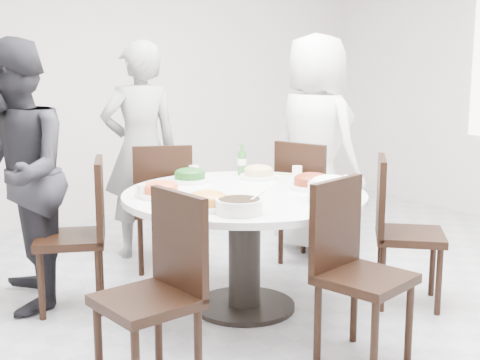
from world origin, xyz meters
TOP-DOWN VIEW (x-y plane):
  - floor at (0.00, 0.00)m, footprint 6.00×6.00m
  - wall_back at (0.00, 3.00)m, footprint 6.00×0.01m
  - dining_table at (-0.29, 0.23)m, footprint 1.50×1.50m
  - chair_ne at (0.67, 0.73)m, footprint 0.54×0.54m
  - chair_n at (-0.33, 1.26)m, footprint 0.56×0.56m
  - chair_nw at (-1.18, 0.85)m, footprint 0.55×0.55m
  - chair_sw at (-1.26, -0.38)m, footprint 0.46×0.46m
  - chair_s at (-0.19, -0.72)m, footprint 0.50×0.50m
  - chair_se at (0.63, -0.28)m, footprint 0.59×0.59m
  - diner_right at (0.90, 0.97)m, footprint 0.65×0.91m
  - diner_middle at (-0.31, 1.64)m, footprint 0.67×0.50m
  - diner_left at (-1.45, 1.05)m, footprint 0.83×0.96m
  - dish_greens at (-0.40, 0.71)m, footprint 0.26×0.26m
  - dish_pale at (0.05, 0.56)m, footprint 0.25×0.25m
  - dish_orange at (-0.77, 0.41)m, footprint 0.27×0.27m
  - dish_redbrown at (0.13, 0.09)m, footprint 0.30×0.30m
  - dish_tofu at (-0.70, -0.01)m, footprint 0.28×0.28m
  - rice_bowl at (-0.02, -0.25)m, footprint 0.27×0.27m
  - soup_bowl at (-0.62, -0.20)m, footprint 0.25×0.25m
  - beverage_bottle at (0.04, 0.74)m, footprint 0.06×0.06m
  - tea_cups at (-0.31, 0.88)m, footprint 0.07×0.07m
  - chopsticks at (-0.29, 0.92)m, footprint 0.24×0.04m

SIDE VIEW (x-z plane):
  - floor at x=0.00m, z-range -0.01..0.01m
  - dining_table at x=-0.29m, z-range 0.00..0.75m
  - chair_ne at x=0.67m, z-range 0.00..0.95m
  - chair_n at x=-0.33m, z-range 0.00..0.95m
  - chair_nw at x=-1.18m, z-range 0.00..0.95m
  - chair_sw at x=-1.26m, z-range 0.00..0.95m
  - chair_s at x=-0.19m, z-range 0.00..0.95m
  - chair_se at x=0.63m, z-range 0.00..0.95m
  - chopsticks at x=-0.29m, z-range 0.75..0.76m
  - dish_greens at x=-0.40m, z-range 0.75..0.82m
  - dish_pale at x=0.05m, z-range 0.75..0.82m
  - dish_orange at x=-0.77m, z-range 0.75..0.82m
  - dish_tofu at x=-0.70m, z-range 0.75..0.82m
  - dish_redbrown at x=0.13m, z-range 0.75..0.82m
  - soup_bowl at x=-0.62m, z-range 0.75..0.83m
  - tea_cups at x=-0.31m, z-range 0.75..0.83m
  - rice_bowl at x=-0.02m, z-range 0.75..0.86m
  - diner_middle at x=-0.31m, z-range 0.00..1.69m
  - diner_left at x=-1.45m, z-range 0.00..1.69m
  - beverage_bottle at x=0.04m, z-range 0.75..0.97m
  - diner_right at x=0.90m, z-range 0.00..1.75m
  - wall_back at x=0.00m, z-range 0.00..2.80m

